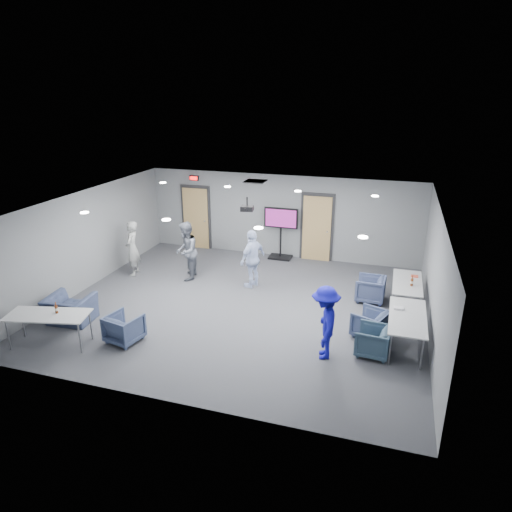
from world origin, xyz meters
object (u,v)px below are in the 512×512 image
(chair_right_c, at_px, (373,341))
(person_a, at_px, (132,248))
(chair_front_a, at_px, (124,328))
(projector, at_px, (247,208))
(chair_front_b, at_px, (70,309))
(table_right_a, at_px, (407,284))
(person_d, at_px, (325,323))
(table_right_b, at_px, (408,318))
(table_front_left, at_px, (48,316))
(person_c, at_px, (253,259))
(chair_right_a, at_px, (370,289))
(person_b, at_px, (186,251))
(bottle_front, at_px, (56,309))
(tv_stand, at_px, (281,230))
(bottle_right, at_px, (412,282))
(chair_right_b, at_px, (370,324))

(chair_right_c, bearing_deg, person_a, -103.45)
(chair_front_a, bearing_deg, projector, -108.77)
(chair_front_b, xyz_separation_m, table_right_a, (7.60, 3.09, 0.35))
(person_d, relative_size, table_right_b, 0.86)
(chair_front_a, distance_m, table_front_left, 1.60)
(person_a, bearing_deg, chair_front_b, -11.40)
(chair_front_b, distance_m, table_right_b, 7.71)
(person_a, relative_size, person_c, 0.99)
(chair_right_a, relative_size, chair_front_b, 0.72)
(person_b, bearing_deg, bottle_front, -28.00)
(tv_stand, bearing_deg, person_c, -94.09)
(person_d, xyz_separation_m, table_front_left, (-5.71, -1.28, -0.10))
(person_a, relative_size, chair_right_a, 2.26)
(chair_front_a, xyz_separation_m, bottle_right, (5.97, 3.28, 0.51))
(table_right_a, bearing_deg, person_d, 150.11)
(chair_right_c, relative_size, bottle_front, 2.73)
(chair_right_c, distance_m, bottle_front, 6.73)
(person_a, height_order, chair_right_b, person_a)
(person_c, height_order, chair_right_b, person_c)
(person_b, xyz_separation_m, person_c, (2.00, 0.04, -0.03))
(chair_front_b, bearing_deg, bottle_front, 111.23)
(person_c, height_order, chair_front_a, person_c)
(person_d, height_order, bottle_right, person_d)
(table_front_left, bearing_deg, person_d, -0.47)
(projector, bearing_deg, chair_right_c, -39.06)
(tv_stand, bearing_deg, person_d, -67.01)
(table_right_b, bearing_deg, chair_right_b, 74.44)
(person_b, height_order, person_c, person_b)
(chair_right_c, xyz_separation_m, table_right_a, (0.65, 2.43, 0.37))
(table_front_left, bearing_deg, tv_stand, 50.15)
(bottle_right, relative_size, projector, 0.74)
(chair_right_c, bearing_deg, table_right_b, 134.33)
(chair_right_c, relative_size, table_front_left, 0.38)
(table_right_a, distance_m, table_front_left, 8.39)
(chair_right_b, bearing_deg, chair_front_b, -56.71)
(person_a, distance_m, chair_right_a, 6.90)
(table_right_b, bearing_deg, bottle_front, 106.14)
(table_right_a, xyz_separation_m, tv_stand, (-3.93, 2.66, 0.28))
(table_right_b, height_order, tv_stand, tv_stand)
(table_front_left, relative_size, bottle_front, 7.26)
(chair_front_a, bearing_deg, person_c, -104.05)
(person_a, xyz_separation_m, person_d, (6.15, -2.79, -0.04))
(table_right_b, bearing_deg, chair_right_c, 129.04)
(person_c, distance_m, table_front_left, 5.36)
(person_c, distance_m, person_d, 3.91)
(table_front_left, bearing_deg, person_c, 39.97)
(chair_front_a, relative_size, projector, 1.99)
(table_right_a, bearing_deg, projector, 95.47)
(projector, bearing_deg, chair_right_b, -29.69)
(chair_front_a, xyz_separation_m, table_right_b, (5.88, 1.59, 0.37))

